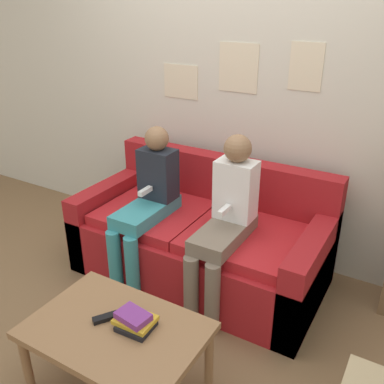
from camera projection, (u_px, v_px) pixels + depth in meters
The scene contains 8 objects.
ground_plane at pixel (160, 316), 2.65m from camera, with size 10.00×10.00×0.00m, color brown.
wall_back at pixel (240, 77), 2.93m from camera, with size 8.00×0.06×2.60m.
couch at pixel (202, 240), 2.96m from camera, with size 1.67×0.84×0.78m.
coffee_table at pixel (116, 335), 2.01m from camera, with size 0.82×0.56×0.40m.
person_left at pixel (147, 200), 2.81m from camera, with size 0.24×0.57×1.05m.
person_right at pixel (226, 218), 2.54m from camera, with size 0.24×0.57×1.08m.
tv_remote at pixel (111, 316), 2.04m from camera, with size 0.13×0.16×0.02m.
book_stack at pixel (135, 321), 1.97m from camera, with size 0.19×0.15×0.08m.
Camera 1 is at (1.23, -1.70, 1.80)m, focal length 40.00 mm.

